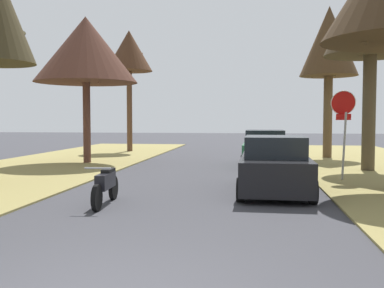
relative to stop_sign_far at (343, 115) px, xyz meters
name	(u,v)px	position (x,y,z in m)	size (l,w,h in m)	color
stop_sign_far	(343,115)	(0.00, 0.00, 0.00)	(0.81, 0.62, 2.93)	#9EA0A5
street_tree_right_mid_b	(371,10)	(1.54, 2.99, 4.07)	(3.53, 3.53, 8.12)	#4B402C
street_tree_right_far	(329,43)	(0.92, 8.69, 3.77)	(2.94, 2.94, 7.77)	brown
street_tree_left_mid_b	(86,50)	(-10.46, 4.47, 3.00)	(4.66, 4.66, 6.63)	brown
street_tree_left_far	(129,52)	(-10.50, 11.80, 3.99)	(2.87, 2.87, 7.45)	brown
parked_sedan_black	(275,166)	(-2.33, -2.52, -1.44)	(2.01, 4.43, 1.57)	black
parked_sedan_green	(265,149)	(-2.40, 4.45, -1.44)	(2.01, 4.43, 1.57)	#28663D
parked_motorcycle	(106,185)	(-6.40, -4.93, -1.68)	(0.60, 2.05, 0.97)	black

